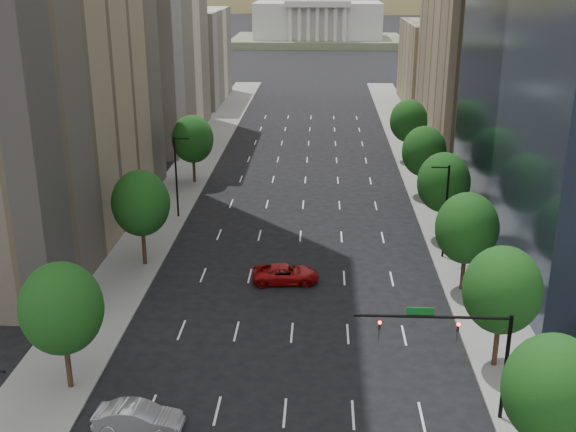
% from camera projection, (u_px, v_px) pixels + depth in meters
% --- Properties ---
extents(sidewalk_left, '(6.00, 200.00, 0.15)m').
position_uv_depth(sidewalk_left, '(150.00, 233.00, 71.73)').
color(sidewalk_left, slate).
rests_on(sidewalk_left, ground).
extents(sidewalk_right, '(6.00, 200.00, 0.15)m').
position_uv_depth(sidewalk_right, '(454.00, 238.00, 70.31)').
color(sidewalk_right, slate).
rests_on(sidewalk_right, ground).
extents(midrise_cream_left, '(14.00, 30.00, 35.00)m').
position_uv_depth(midrise_cream_left, '(147.00, 25.00, 106.81)').
color(midrise_cream_left, beige).
rests_on(midrise_cream_left, ground).
extents(filler_left, '(14.00, 26.00, 18.00)m').
position_uv_depth(filler_left, '(189.00, 56.00, 140.72)').
color(filler_left, beige).
rests_on(filler_left, ground).
extents(parking_tan_right, '(14.00, 30.00, 30.00)m').
position_uv_depth(parking_tan_right, '(480.00, 45.00, 102.53)').
color(parking_tan_right, '#8C7759').
rests_on(parking_tan_right, ground).
extents(filler_right, '(14.00, 26.00, 16.00)m').
position_uv_depth(filler_right, '(441.00, 65.00, 135.93)').
color(filler_right, '#8C7759').
rests_on(filler_right, ground).
extents(tree_right_0, '(5.20, 5.20, 8.39)m').
position_uv_depth(tree_right_0, '(553.00, 390.00, 35.66)').
color(tree_right_0, '#382316').
rests_on(tree_right_0, ground).
extents(tree_right_1, '(5.20, 5.20, 8.75)m').
position_uv_depth(tree_right_1, '(502.00, 290.00, 45.89)').
color(tree_right_1, '#382316').
rests_on(tree_right_1, ground).
extents(tree_right_2, '(5.20, 5.20, 8.61)m').
position_uv_depth(tree_right_2, '(467.00, 228.00, 57.24)').
color(tree_right_2, '#382316').
rests_on(tree_right_2, ground).
extents(tree_right_3, '(5.20, 5.20, 8.89)m').
position_uv_depth(tree_right_3, '(444.00, 183.00, 68.44)').
color(tree_right_3, '#382316').
rests_on(tree_right_3, ground).
extents(tree_right_4, '(5.20, 5.20, 8.46)m').
position_uv_depth(tree_right_4, '(424.00, 151.00, 81.76)').
color(tree_right_4, '#382316').
rests_on(tree_right_4, ground).
extents(tree_right_5, '(5.20, 5.20, 8.75)m').
position_uv_depth(tree_right_5, '(409.00, 121.00, 96.72)').
color(tree_right_5, '#382316').
rests_on(tree_right_5, ground).
extents(tree_left_0, '(5.20, 5.20, 8.75)m').
position_uv_depth(tree_left_0, '(62.00, 309.00, 43.41)').
color(tree_left_0, '#382316').
rests_on(tree_left_0, ground).
extents(tree_left_1, '(5.20, 5.20, 8.97)m').
position_uv_depth(tree_left_1, '(141.00, 203.00, 62.17)').
color(tree_left_1, '#382316').
rests_on(tree_left_1, ground).
extents(tree_left_2, '(5.20, 5.20, 8.68)m').
position_uv_depth(tree_left_2, '(193.00, 139.00, 86.73)').
color(tree_left_2, '#382316').
rests_on(tree_left_2, ground).
extents(streetlight_rn, '(1.70, 0.20, 9.00)m').
position_uv_depth(streetlight_rn, '(445.00, 209.00, 64.11)').
color(streetlight_rn, black).
rests_on(streetlight_rn, ground).
extents(streetlight_ln, '(1.70, 0.20, 9.00)m').
position_uv_depth(streetlight_ln, '(177.00, 175.00, 74.75)').
color(streetlight_ln, black).
rests_on(streetlight_ln, ground).
extents(traffic_signal, '(9.12, 0.40, 7.38)m').
position_uv_depth(traffic_signal, '(465.00, 343.00, 40.60)').
color(traffic_signal, black).
rests_on(traffic_signal, ground).
extents(capitol, '(60.00, 40.00, 35.20)m').
position_uv_depth(capitol, '(318.00, 19.00, 246.74)').
color(capitol, '#596647').
rests_on(capitol, ground).
extents(foothills, '(720.00, 413.00, 263.00)m').
position_uv_depth(foothills, '(362.00, 48.00, 589.79)').
color(foothills, olive).
rests_on(foothills, ground).
extents(car_silver, '(5.27, 2.08, 1.71)m').
position_uv_depth(car_silver, '(138.00, 418.00, 40.89)').
color(car_silver, '#A2A2A7').
rests_on(car_silver, ground).
extents(car_red_far, '(5.93, 3.10, 1.59)m').
position_uv_depth(car_red_far, '(286.00, 274.00, 60.35)').
color(car_red_far, '#960A0B').
rests_on(car_red_far, ground).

